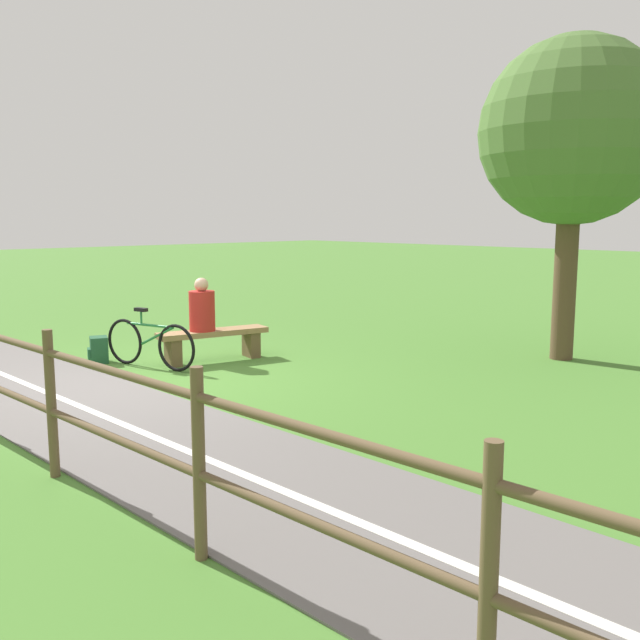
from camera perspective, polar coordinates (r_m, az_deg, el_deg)
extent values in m
plane|color=#477A2D|center=(9.23, -14.31, -4.95)|extent=(80.00, 80.00, 0.00)
cube|color=#66605E|center=(5.49, -3.19, -13.96)|extent=(2.92, 36.04, 0.02)
cube|color=silver|center=(5.48, -3.19, -13.86)|extent=(0.90, 31.99, 0.00)
cube|color=#937047|center=(10.27, -8.83, -1.03)|extent=(1.69, 0.72, 0.08)
cube|color=brown|center=(10.56, -5.70, -2.00)|extent=(0.23, 0.36, 0.38)
cube|color=brown|center=(10.10, -12.04, -2.62)|extent=(0.23, 0.36, 0.38)
cylinder|color=#B2231E|center=(10.16, -9.72, 0.74)|extent=(0.45, 0.45, 0.58)
sphere|color=tan|center=(10.12, -9.77, 2.89)|extent=(0.20, 0.20, 0.20)
torus|color=black|center=(9.67, -11.78, -2.27)|extent=(0.23, 0.65, 0.66)
torus|color=black|center=(10.35, -15.82, -1.72)|extent=(0.23, 0.65, 0.66)
cylinder|color=#237038|center=(9.96, -13.93, -0.42)|extent=(0.27, 0.81, 0.04)
cylinder|color=#237038|center=(9.88, -13.29, -1.28)|extent=(0.20, 0.59, 0.31)
cylinder|color=#237038|center=(10.05, -14.55, 0.21)|extent=(0.03, 0.03, 0.20)
cube|color=black|center=(10.03, -14.57, 0.84)|extent=(0.13, 0.21, 0.05)
cube|color=#1E4C2D|center=(10.58, -17.78, -2.35)|extent=(0.33, 0.36, 0.38)
cube|color=#245B37|center=(10.58, -18.53, -2.70)|extent=(0.11, 0.20, 0.17)
cylinder|color=brown|center=(6.01, -21.31, -6.49)|extent=(0.08, 0.08, 1.22)
cylinder|color=brown|center=(4.35, -9.97, -11.68)|extent=(0.08, 0.08, 1.22)
cylinder|color=brown|center=(3.11, 13.75, -20.37)|extent=(0.08, 0.08, 1.22)
cylinder|color=brown|center=(5.04, -16.79, -4.07)|extent=(0.70, 13.90, 0.06)
cylinder|color=brown|center=(5.17, -16.56, -9.36)|extent=(0.70, 13.90, 0.06)
cylinder|color=brown|center=(10.83, 19.62, 3.87)|extent=(0.33, 0.33, 2.65)
sphere|color=#4C7033|center=(10.87, 20.15, 14.41)|extent=(2.68, 2.68, 2.68)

